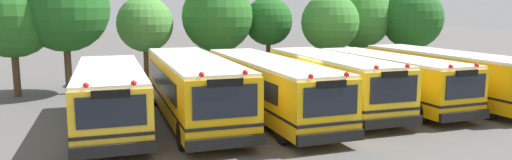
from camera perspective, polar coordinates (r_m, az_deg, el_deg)
The scene contains 15 objects.
ground_plane at distance 21.18m, azimuth 5.32°, elevation -4.00°, with size 160.00×160.00×0.00m, color #514F4C.
school_bus_0 at distance 18.88m, azimuth -17.65°, elevation -1.76°, with size 2.65×9.66×2.57m.
school_bus_1 at distance 19.54m, azimuth -7.86°, elevation -0.75°, with size 2.68×11.04×2.79m.
school_bus_2 at distance 20.19m, azimuth 1.43°, elevation -0.57°, with size 2.58×11.63×2.64m.
school_bus_3 at distance 21.76m, azimuth 9.29°, elevation 0.03°, with size 2.56×9.98×2.67m.
school_bus_4 at distance 23.37m, azimuth 16.11°, elevation 0.28°, with size 2.64×10.04×2.57m.
school_bus_5 at distance 25.25m, azimuth 22.38°, elevation 0.69°, with size 2.70×10.67×2.67m.
tree_0 at distance 27.55m, azimuth -28.33°, elevation 7.23°, with size 4.45×4.45×6.56m.
tree_1 at distance 27.17m, azimuth -22.51°, elevation 8.21°, with size 4.78×4.78×7.13m.
tree_2 at distance 29.96m, azimuth -13.62°, elevation 6.78°, with size 3.53×3.53×5.52m.
tree_3 at distance 30.50m, azimuth -4.74°, elevation 7.81°, with size 4.68×4.68×6.51m.
tree_4 at distance 31.69m, azimuth 1.53°, elevation 7.36°, with size 3.32×3.32×5.52m.
tree_5 at distance 31.34m, azimuth 9.12°, elevation 7.05°, with size 3.87×3.87×5.74m.
tree_6 at distance 34.75m, azimuth 12.76°, elevation 7.68°, with size 4.60×4.60×6.42m.
tree_7 at distance 34.83m, azimuth 18.73°, elevation 7.26°, with size 4.30×4.30×6.13m.
Camera 1 is at (-8.54, -18.80, 4.69)m, focal length 32.22 mm.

